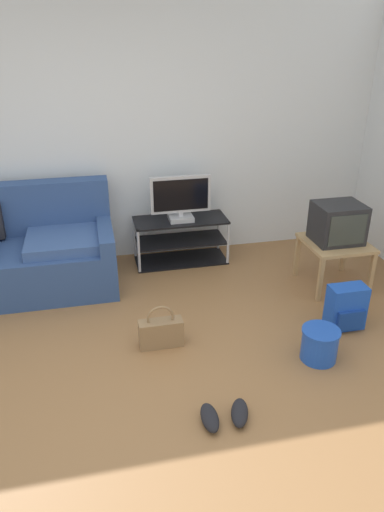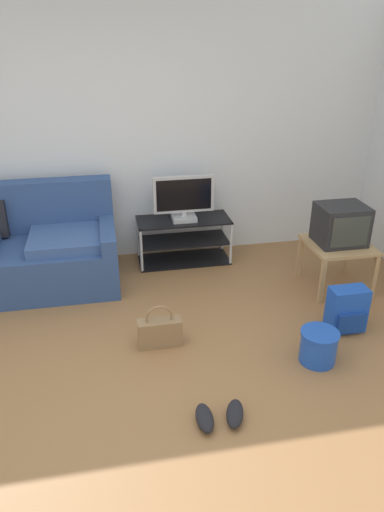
{
  "view_description": "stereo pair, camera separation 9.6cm",
  "coord_description": "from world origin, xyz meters",
  "px_view_note": "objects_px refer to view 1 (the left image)",
  "views": [
    {
      "loc": [
        -0.1,
        -2.5,
        2.33
      ],
      "look_at": [
        0.67,
        0.94,
        0.63
      ],
      "focal_mm": 33.4,
      "sensor_mm": 36.0,
      "label": 1
    },
    {
      "loc": [
        -0.01,
        -2.52,
        2.33
      ],
      "look_at": [
        0.67,
        0.94,
        0.63
      ],
      "focal_mm": 33.4,
      "sensor_mm": 36.0,
      "label": 2
    }
  ],
  "objects_px": {
    "sneakers_pair": "(225,415)",
    "couch": "(13,255)",
    "flat_tv": "(181,199)",
    "crt_tv": "(338,223)",
    "cleaning_bucket": "(320,343)",
    "handbag": "(161,332)",
    "side_table": "(335,248)",
    "tv_stand": "(181,240)",
    "backpack": "(346,308)"
  },
  "relations": [
    {
      "from": "tv_stand",
      "to": "sneakers_pair",
      "type": "relative_size",
      "value": 2.78
    },
    {
      "from": "side_table",
      "to": "handbag",
      "type": "height_order",
      "value": "side_table"
    },
    {
      "from": "flat_tv",
      "to": "backpack",
      "type": "xyz_separation_m",
      "value": [
        1.11,
        -1.54,
        -0.53
      ]
    },
    {
      "from": "crt_tv",
      "to": "backpack",
      "type": "height_order",
      "value": "crt_tv"
    },
    {
      "from": "tv_stand",
      "to": "crt_tv",
      "type": "relative_size",
      "value": 2.23
    },
    {
      "from": "flat_tv",
      "to": "side_table",
      "type": "xyz_separation_m",
      "value": [
        1.35,
        -0.83,
        -0.32
      ]
    },
    {
      "from": "side_table",
      "to": "handbag",
      "type": "relative_size",
      "value": 1.59
    },
    {
      "from": "side_table",
      "to": "crt_tv",
      "type": "height_order",
      "value": "crt_tv"
    },
    {
      "from": "flat_tv",
      "to": "cleaning_bucket",
      "type": "bearing_deg",
      "value": -69.75
    },
    {
      "from": "flat_tv",
      "to": "backpack",
      "type": "distance_m",
      "value": 1.97
    },
    {
      "from": "cleaning_bucket",
      "to": "sneakers_pair",
      "type": "relative_size",
      "value": 0.83
    },
    {
      "from": "couch",
      "to": "flat_tv",
      "type": "relative_size",
      "value": 3.02
    },
    {
      "from": "tv_stand",
      "to": "cleaning_bucket",
      "type": "relative_size",
      "value": 3.37
    },
    {
      "from": "crt_tv",
      "to": "cleaning_bucket",
      "type": "distance_m",
      "value": 1.36
    },
    {
      "from": "tv_stand",
      "to": "backpack",
      "type": "distance_m",
      "value": 1.92
    },
    {
      "from": "flat_tv",
      "to": "cleaning_bucket",
      "type": "distance_m",
      "value": 2.11
    },
    {
      "from": "tv_stand",
      "to": "sneakers_pair",
      "type": "height_order",
      "value": "tv_stand"
    },
    {
      "from": "crt_tv",
      "to": "backpack",
      "type": "bearing_deg",
      "value": -108.52
    },
    {
      "from": "backpack",
      "to": "flat_tv",
      "type": "bearing_deg",
      "value": 154.04
    },
    {
      "from": "crt_tv",
      "to": "side_table",
      "type": "bearing_deg",
      "value": -90.0
    },
    {
      "from": "side_table",
      "to": "handbag",
      "type": "bearing_deg",
      "value": -160.86
    },
    {
      "from": "sneakers_pair",
      "to": "couch",
      "type": "bearing_deg",
      "value": 124.67
    },
    {
      "from": "couch",
      "to": "cleaning_bucket",
      "type": "xyz_separation_m",
      "value": [
        2.39,
        -1.7,
        -0.21
      ]
    },
    {
      "from": "couch",
      "to": "handbag",
      "type": "bearing_deg",
      "value": -45.88
    },
    {
      "from": "couch",
      "to": "cleaning_bucket",
      "type": "height_order",
      "value": "couch"
    },
    {
      "from": "handbag",
      "to": "couch",
      "type": "bearing_deg",
      "value": 134.12
    },
    {
      "from": "handbag",
      "to": "crt_tv",
      "type": "bearing_deg",
      "value": 19.6
    },
    {
      "from": "couch",
      "to": "crt_tv",
      "type": "xyz_separation_m",
      "value": [
        3.04,
        -0.62,
        0.31
      ]
    },
    {
      "from": "tv_stand",
      "to": "handbag",
      "type": "relative_size",
      "value": 2.68
    },
    {
      "from": "tv_stand",
      "to": "flat_tv",
      "type": "distance_m",
      "value": 0.48
    },
    {
      "from": "side_table",
      "to": "crt_tv",
      "type": "relative_size",
      "value": 1.32
    },
    {
      "from": "couch",
      "to": "crt_tv",
      "type": "relative_size",
      "value": 4.32
    },
    {
      "from": "side_table",
      "to": "handbag",
      "type": "distance_m",
      "value": 1.94
    },
    {
      "from": "handbag",
      "to": "sneakers_pair",
      "type": "bearing_deg",
      "value": -73.21
    },
    {
      "from": "couch",
      "to": "cleaning_bucket",
      "type": "bearing_deg",
      "value": -35.48
    },
    {
      "from": "flat_tv",
      "to": "handbag",
      "type": "bearing_deg",
      "value": -107.45
    },
    {
      "from": "crt_tv",
      "to": "handbag",
      "type": "distance_m",
      "value": 2.0
    },
    {
      "from": "couch",
      "to": "flat_tv",
      "type": "height_order",
      "value": "couch"
    },
    {
      "from": "couch",
      "to": "crt_tv",
      "type": "bearing_deg",
      "value": -11.55
    },
    {
      "from": "flat_tv",
      "to": "crt_tv",
      "type": "height_order",
      "value": "flat_tv"
    },
    {
      "from": "crt_tv",
      "to": "backpack",
      "type": "relative_size",
      "value": 1.13
    },
    {
      "from": "backpack",
      "to": "handbag",
      "type": "distance_m",
      "value": 1.57
    },
    {
      "from": "backpack",
      "to": "couch",
      "type": "bearing_deg",
      "value": -177.4
    },
    {
      "from": "backpack",
      "to": "sneakers_pair",
      "type": "xyz_separation_m",
      "value": [
        -1.3,
        -0.82,
        -0.15
      ]
    },
    {
      "from": "crt_tv",
      "to": "backpack",
      "type": "distance_m",
      "value": 0.9
    },
    {
      "from": "flat_tv",
      "to": "sneakers_pair",
      "type": "bearing_deg",
      "value": -94.53
    },
    {
      "from": "tv_stand",
      "to": "flat_tv",
      "type": "xyz_separation_m",
      "value": [
        -0.0,
        -0.02,
        0.48
      ]
    },
    {
      "from": "tv_stand",
      "to": "side_table",
      "type": "height_order",
      "value": "tv_stand"
    },
    {
      "from": "flat_tv",
      "to": "crt_tv",
      "type": "distance_m",
      "value": 1.58
    },
    {
      "from": "side_table",
      "to": "cleaning_bucket",
      "type": "relative_size",
      "value": 1.99
    }
  ]
}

